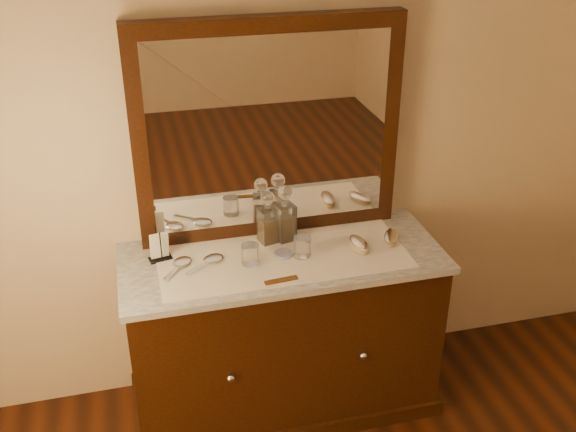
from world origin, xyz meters
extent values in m
plane|color=tan|center=(0.00, 2.25, 1.40)|extent=(4.50, 4.50, 0.00)
cube|color=black|center=(0.00, 1.96, 0.41)|extent=(1.40, 0.55, 0.82)
cube|color=black|center=(0.00, 1.96, 0.04)|extent=(1.46, 0.59, 0.08)
sphere|color=silver|center=(-0.30, 1.67, 0.45)|extent=(0.04, 0.04, 0.04)
sphere|color=silver|center=(0.30, 1.67, 0.45)|extent=(0.04, 0.04, 0.04)
cube|color=silver|center=(0.00, 1.96, 0.83)|extent=(1.44, 0.59, 0.03)
cube|color=black|center=(0.00, 2.20, 1.35)|extent=(1.20, 0.08, 1.00)
cube|color=white|center=(0.00, 2.17, 1.35)|extent=(1.06, 0.01, 0.86)
cube|color=silver|center=(0.00, 1.94, 0.85)|extent=(1.10, 0.45, 0.00)
cylinder|color=white|center=(0.00, 1.95, 0.86)|extent=(0.09, 0.09, 0.01)
cube|color=brown|center=(-0.06, 1.75, 0.86)|extent=(0.15, 0.04, 0.01)
cube|color=black|center=(-0.53, 2.06, 0.85)|extent=(0.11, 0.08, 0.01)
cylinder|color=black|center=(-0.52, 2.03, 0.92)|extent=(0.01, 0.01, 0.15)
cylinder|color=black|center=(-0.53, 2.09, 0.92)|extent=(0.01, 0.01, 0.15)
cube|color=white|center=(-0.53, 2.06, 0.92)|extent=(0.09, 0.05, 0.12)
cube|color=#885613|center=(-0.03, 2.09, 0.91)|extent=(0.08, 0.08, 0.11)
cube|color=white|center=(-0.03, 2.09, 0.94)|extent=(0.09, 0.09, 0.16)
cylinder|color=white|center=(-0.03, 2.09, 1.03)|extent=(0.04, 0.04, 0.03)
sphere|color=white|center=(-0.03, 2.09, 1.08)|extent=(0.08, 0.08, 0.06)
cube|color=#885613|center=(0.05, 2.09, 0.92)|extent=(0.08, 0.08, 0.12)
cube|color=white|center=(0.05, 2.09, 0.94)|extent=(0.10, 0.10, 0.17)
cylinder|color=white|center=(0.05, 2.09, 1.04)|extent=(0.04, 0.04, 0.03)
sphere|color=white|center=(0.05, 2.09, 1.09)|extent=(0.08, 0.08, 0.07)
ellipsoid|color=tan|center=(0.35, 1.92, 0.87)|extent=(0.08, 0.16, 0.02)
ellipsoid|color=silver|center=(0.35, 1.92, 0.88)|extent=(0.08, 0.16, 0.02)
ellipsoid|color=tan|center=(0.51, 1.95, 0.86)|extent=(0.12, 0.16, 0.02)
ellipsoid|color=silver|center=(0.51, 1.95, 0.88)|extent=(0.12, 0.16, 0.02)
ellipsoid|color=silver|center=(-0.44, 1.99, 0.86)|extent=(0.12, 0.13, 0.02)
cube|color=silver|center=(-0.49, 1.92, 0.86)|extent=(0.09, 0.12, 0.01)
ellipsoid|color=silver|center=(-0.31, 1.98, 0.86)|extent=(0.13, 0.13, 0.02)
cube|color=silver|center=(-0.38, 1.93, 0.86)|extent=(0.12, 0.10, 0.01)
cylinder|color=white|center=(-0.15, 1.92, 0.90)|extent=(0.08, 0.08, 0.09)
cylinder|color=white|center=(0.08, 1.93, 0.90)|extent=(0.08, 0.08, 0.09)
camera|label=1|loc=(-0.61, -0.52, 2.39)|focal=41.73mm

